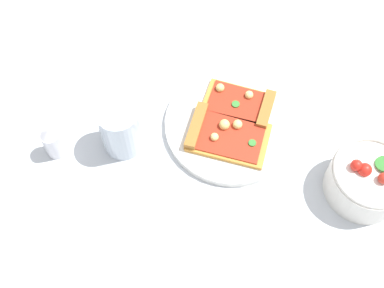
{
  "coord_description": "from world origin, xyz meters",
  "views": [
    {
      "loc": [
        -0.43,
        -0.13,
        0.82
      ],
      "look_at": [
        -0.04,
        0.05,
        0.03
      ],
      "focal_mm": 47.91,
      "sensor_mm": 36.0,
      "label": 1
    }
  ],
  "objects_px": {
    "pizza_slice_far": "(221,134)",
    "salad_bowl": "(368,180)",
    "plate": "(232,125)",
    "soda_glass": "(121,130)",
    "pepper_shaker": "(53,142)",
    "pizza_slice_near": "(243,104)"
  },
  "relations": [
    {
      "from": "pizza_slice_far",
      "to": "salad_bowl",
      "type": "relative_size",
      "value": 1.14
    },
    {
      "from": "plate",
      "to": "salad_bowl",
      "type": "distance_m",
      "value": 0.26
    },
    {
      "from": "soda_glass",
      "to": "pepper_shaker",
      "type": "bearing_deg",
      "value": 122.95
    },
    {
      "from": "plate",
      "to": "pepper_shaker",
      "type": "height_order",
      "value": "pepper_shaker"
    },
    {
      "from": "soda_glass",
      "to": "pepper_shaker",
      "type": "xyz_separation_m",
      "value": [
        -0.07,
        0.1,
        -0.01
      ]
    },
    {
      "from": "soda_glass",
      "to": "pepper_shaker",
      "type": "height_order",
      "value": "soda_glass"
    },
    {
      "from": "salad_bowl",
      "to": "pepper_shaker",
      "type": "distance_m",
      "value": 0.55
    },
    {
      "from": "pizza_slice_near",
      "to": "pepper_shaker",
      "type": "bearing_deg",
      "value": 129.54
    },
    {
      "from": "salad_bowl",
      "to": "plate",
      "type": "bearing_deg",
      "value": 85.35
    },
    {
      "from": "plate",
      "to": "pizza_slice_near",
      "type": "height_order",
      "value": "pizza_slice_near"
    },
    {
      "from": "pizza_slice_near",
      "to": "soda_glass",
      "type": "xyz_separation_m",
      "value": [
        -0.16,
        0.17,
        0.03
      ]
    },
    {
      "from": "pizza_slice_far",
      "to": "soda_glass",
      "type": "xyz_separation_m",
      "value": [
        -0.08,
        0.16,
        0.03
      ]
    },
    {
      "from": "soda_glass",
      "to": "pizza_slice_near",
      "type": "bearing_deg",
      "value": -47.0
    },
    {
      "from": "pizza_slice_near",
      "to": "pepper_shaker",
      "type": "height_order",
      "value": "pepper_shaker"
    },
    {
      "from": "salad_bowl",
      "to": "pepper_shaker",
      "type": "height_order",
      "value": "salad_bowl"
    },
    {
      "from": "pizza_slice_far",
      "to": "soda_glass",
      "type": "height_order",
      "value": "soda_glass"
    },
    {
      "from": "plate",
      "to": "pizza_slice_far",
      "type": "xyz_separation_m",
      "value": [
        -0.03,
        0.01,
        0.01
      ]
    },
    {
      "from": "pizza_slice_far",
      "to": "pepper_shaker",
      "type": "bearing_deg",
      "value": 119.5
    },
    {
      "from": "plate",
      "to": "pepper_shaker",
      "type": "bearing_deg",
      "value": 124.25
    },
    {
      "from": "pizza_slice_near",
      "to": "salad_bowl",
      "type": "xyz_separation_m",
      "value": [
        -0.06,
        -0.25,
        0.02
      ]
    },
    {
      "from": "plate",
      "to": "soda_glass",
      "type": "bearing_deg",
      "value": 125.03
    },
    {
      "from": "plate",
      "to": "soda_glass",
      "type": "relative_size",
      "value": 2.36
    }
  ]
}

